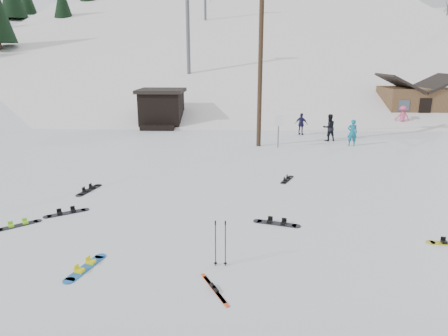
{
  "coord_description": "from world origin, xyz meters",
  "views": [
    {
      "loc": [
        0.84,
        -9.05,
        5.04
      ],
      "look_at": [
        0.34,
        4.01,
        1.4
      ],
      "focal_mm": 32.0,
      "sensor_mm": 36.0,
      "label": 1
    }
  ],
  "objects_px": {
    "cabin": "(414,103)",
    "utility_pole": "(260,64)",
    "hero_snowboard": "(85,267)",
    "hero_skis": "(214,289)"
  },
  "relations": [
    {
      "from": "utility_pole",
      "to": "hero_snowboard",
      "type": "bearing_deg",
      "value": -108.92
    },
    {
      "from": "utility_pole",
      "to": "cabin",
      "type": "distance_m",
      "value": 16.71
    },
    {
      "from": "cabin",
      "to": "hero_snowboard",
      "type": "relative_size",
      "value": 3.63
    },
    {
      "from": "hero_skis",
      "to": "utility_pole",
      "type": "bearing_deg",
      "value": 56.89
    },
    {
      "from": "utility_pole",
      "to": "cabin",
      "type": "bearing_deg",
      "value": 37.56
    },
    {
      "from": "hero_snowboard",
      "to": "hero_skis",
      "type": "xyz_separation_m",
      "value": [
        3.24,
        -0.82,
        -0.01
      ]
    },
    {
      "from": "cabin",
      "to": "hero_skis",
      "type": "distance_m",
      "value": 29.17
    },
    {
      "from": "utility_pole",
      "to": "hero_skis",
      "type": "xyz_separation_m",
      "value": [
        -1.68,
        -15.17,
        -4.66
      ]
    },
    {
      "from": "cabin",
      "to": "utility_pole",
      "type": "bearing_deg",
      "value": -142.44
    },
    {
      "from": "utility_pole",
      "to": "hero_snowboard",
      "type": "height_order",
      "value": "utility_pole"
    }
  ]
}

